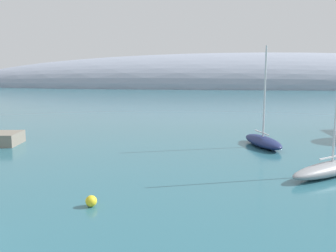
{
  "coord_description": "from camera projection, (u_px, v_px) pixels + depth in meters",
  "views": [
    {
      "loc": [
        4.18,
        -2.36,
        7.2
      ],
      "look_at": [
        0.17,
        29.95,
        2.36
      ],
      "focal_mm": 37.04,
      "sensor_mm": 36.0,
      "label": 1
    }
  ],
  "objects": [
    {
      "name": "mooring_buoy_yellow",
      "position": [
        91.0,
        201.0,
        19.03
      ],
      "size": [
        0.63,
        0.63,
        0.63
      ],
      "primitive_type": "sphere",
      "color": "yellow",
      "rests_on": "water"
    },
    {
      "name": "distant_ridge",
      "position": [
        248.0,
        87.0,
        203.53
      ],
      "size": [
        366.74,
        84.39,
        39.47
      ],
      "primitive_type": "ellipsoid",
      "color": "#8E99AD",
      "rests_on": "ground"
    },
    {
      "name": "sailboat_grey_mid_mooring",
      "position": [
        332.0,
        168.0,
        24.92
      ],
      "size": [
        7.6,
        6.65,
        9.52
      ],
      "rotation": [
        0.0,
        0.0,
        3.83
      ],
      "color": "gray",
      "rests_on": "water"
    },
    {
      "name": "sailboat_navy_near_shore",
      "position": [
        263.0,
        141.0,
        34.93
      ],
      "size": [
        4.13,
        7.2,
        10.0
      ],
      "rotation": [
        0.0,
        0.0,
        5.01
      ],
      "color": "navy",
      "rests_on": "water"
    }
  ]
}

